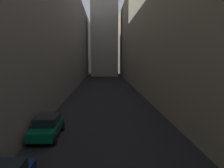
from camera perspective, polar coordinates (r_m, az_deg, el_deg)
The scene contains 4 objects.
ground_plane at distance 38.02m, azimuth -1.74°, elevation -1.61°, with size 264.00×264.00×0.00m, color black.
building_block_left at distance 41.70m, azimuth -20.10°, elevation 12.04°, with size 14.57×108.00×19.32m, color slate.
building_block_right at distance 41.47m, azimuth 13.66°, elevation 13.68°, with size 10.53×108.00×21.32m, color gray.
parked_car_left_far at distance 16.19m, azimuth -16.86°, elevation -10.67°, with size 1.89×4.10×1.51m.
Camera 1 is at (-0.40, 10.39, 5.57)m, focal length 34.32 mm.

